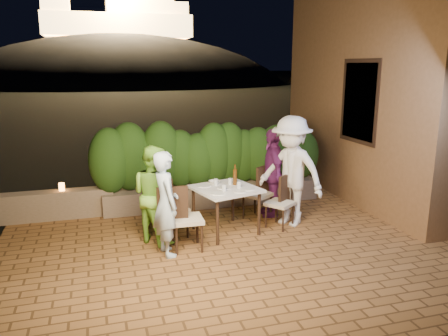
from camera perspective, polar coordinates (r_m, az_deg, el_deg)
name	(u,v)px	position (r m, az deg, el deg)	size (l,w,h in m)	color
ground	(242,253)	(6.49, 2.30, -11.07)	(400.00, 400.00, 0.00)	black
terrace_floor	(231,244)	(6.95, 0.96, -9.86)	(7.00, 6.00, 0.15)	brown
building_wall	(382,73)	(9.39, 19.97, 11.56)	(1.60, 5.00, 5.00)	brown
window_pane	(361,101)	(8.56, 17.42, 8.29)	(0.08, 1.00, 1.40)	black
window_frame	(360,102)	(8.55, 17.37, 8.29)	(0.06, 1.15, 1.55)	black
planter	(214,194)	(8.54, -1.37, -3.44)	(4.20, 0.55, 0.40)	#78634C
hedge	(213,157)	(8.35, -1.40, 1.49)	(4.00, 0.70, 1.10)	#1F3F11
parapet	(49,205)	(8.30, -21.86, -4.55)	(2.20, 0.30, 0.50)	#78634C
hill	(123,112)	(66.05, -13.07, 7.16)	(52.00, 40.00, 22.00)	black
fortress	(117,7)	(66.18, -13.76, 19.74)	(26.00, 8.00, 8.00)	#FFCC7A
dining_table	(226,210)	(7.08, 0.23, -5.50)	(0.93, 0.93, 0.75)	white
plate_nw	(218,193)	(6.65, -0.78, -3.31)	(0.24, 0.24, 0.01)	white
plate_sw	(204,186)	(7.06, -2.59, -2.34)	(0.22, 0.22, 0.01)	white
plate_ne	(247,189)	(6.90, 3.06, -2.72)	(0.24, 0.24, 0.01)	white
plate_se	(235,182)	(7.28, 1.50, -1.85)	(0.22, 0.22, 0.01)	white
plate_centre	(224,188)	(6.95, 0.05, -2.58)	(0.23, 0.23, 0.01)	white
plate_front	(240,191)	(6.76, 2.09, -3.06)	(0.20, 0.20, 0.01)	white
glass_nw	(224,188)	(6.75, 0.02, -2.62)	(0.07, 0.07, 0.11)	silver
glass_sw	(216,182)	(7.09, -1.07, -1.85)	(0.06, 0.06, 0.11)	silver
glass_ne	(239,185)	(6.94, 1.98, -2.21)	(0.06, 0.06, 0.11)	silver
glass_se	(230,181)	(7.14, 0.79, -1.76)	(0.06, 0.06, 0.11)	silver
beer_bottle	(235,175)	(7.09, 1.44, -0.90)	(0.07, 0.07, 0.34)	#4B2A0C
bowl	(215,182)	(7.23, -1.21, -1.82)	(0.18, 0.18, 0.04)	white
chair_left_front	(187,218)	(6.43, -4.87, -6.49)	(0.45, 0.45, 0.97)	black
chair_left_back	(171,208)	(6.91, -6.89, -5.21)	(0.44, 0.44, 0.95)	black
chair_right_front	(280,202)	(7.34, 7.30, -4.45)	(0.40, 0.40, 0.87)	black
chair_right_back	(257,193)	(7.71, 4.39, -3.29)	(0.43, 0.43, 0.92)	black
diner_blue	(166,204)	(6.21, -7.60, -4.65)	(0.55, 0.36, 1.51)	silver
diner_green	(154,194)	(6.69, -9.14, -3.39)	(0.73, 0.57, 1.51)	#8BD944
diner_white	(291,171)	(7.37, 8.75, -0.43)	(1.20, 0.69, 1.85)	white
diner_purple	(272,173)	(7.82, 6.32, -0.59)	(0.93, 0.39, 1.58)	#662264
parapet_lamp	(62,187)	(8.19, -20.44, -2.32)	(0.10, 0.10, 0.14)	orange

